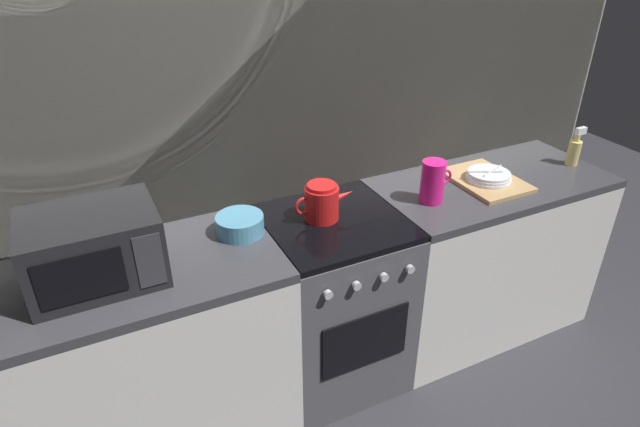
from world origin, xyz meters
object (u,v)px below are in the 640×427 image
Objects in this scene: microwave at (93,248)px; spray_bottle at (574,150)px; mixing_bowl at (240,225)px; pitcher at (433,182)px; stove_unit at (333,301)px; kettle at (322,202)px; dish_pile at (487,178)px.

spray_bottle is (2.37, -0.03, -0.06)m from microwave.
spray_bottle reaches higher than mixing_bowl.
pitcher reaches higher than mixing_bowl.
stove_unit is 4.50× the size of pitcher.
kettle is 0.37m from mixing_bowl.
pitcher is 0.37m from dish_pile.
stove_unit is at bearing -0.07° from microwave.
mixing_bowl is at bearing 176.12° from dish_pile.
spray_bottle is at bearing 0.56° from pitcher.
stove_unit is 1.50m from spray_bottle.
kettle reaches higher than stove_unit.
stove_unit is 4.43× the size of spray_bottle.
pitcher reaches higher than dish_pile.
kettle is at bearing 171.22° from pitcher.
spray_bottle reaches higher than kettle.
pitcher reaches higher than stove_unit.
pitcher is at bearing -7.87° from mixing_bowl.
kettle is 1.42× the size of mixing_bowl.
dish_pile is at bearing -2.79° from kettle.
stove_unit is at bearing 178.65° from spray_bottle.
spray_bottle is at bearing -1.35° from stove_unit.
spray_bottle is at bearing -2.86° from kettle.
dish_pile is (0.89, -0.04, -0.06)m from kettle.
microwave is 1.15× the size of dish_pile.
spray_bottle is (0.92, 0.01, -0.02)m from pitcher.
dish_pile is 0.56m from spray_bottle.
microwave is 0.58m from mixing_bowl.
stove_unit is 0.64m from mixing_bowl.
stove_unit is 0.97m from dish_pile.
mixing_bowl is 1.25m from dish_pile.
microwave is at bearing 179.17° from spray_bottle.
dish_pile is (0.85, -0.00, 0.47)m from stove_unit.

